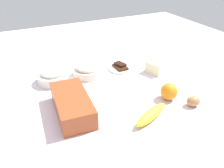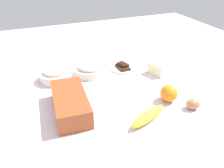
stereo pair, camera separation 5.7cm
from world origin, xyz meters
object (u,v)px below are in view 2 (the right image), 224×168
at_px(flour_bowl, 89,69).
at_px(banana, 148,116).
at_px(sugar_bowl, 55,74).
at_px(butter_block, 158,69).
at_px(egg_near_butter, 193,104).
at_px(loaf_pan, 70,103).
at_px(orange_fruit, 169,93).
at_px(chocolate_plate, 123,68).

height_order(flour_bowl, banana, flour_bowl).
relative_size(sugar_bowl, butter_block, 1.67).
relative_size(sugar_bowl, egg_near_butter, 2.52).
height_order(loaf_pan, orange_fruit, loaf_pan).
xyz_separation_m(sugar_bowl, butter_block, (-0.13, -0.52, -0.00)).
distance_m(flour_bowl, butter_block, 0.36).
bearing_deg(banana, chocolate_plate, -11.51).
relative_size(banana, egg_near_butter, 3.18).
relative_size(orange_fruit, chocolate_plate, 0.58).
distance_m(flour_bowl, orange_fruit, 0.44).
xyz_separation_m(orange_fruit, chocolate_plate, (0.35, 0.06, -0.03)).
xyz_separation_m(banana, egg_near_butter, (-0.00, -0.21, 0.00)).
relative_size(loaf_pan, egg_near_butter, 4.84).
xyz_separation_m(banana, butter_block, (0.32, -0.24, 0.01)).
distance_m(loaf_pan, banana, 0.32).
bearing_deg(butter_block, egg_near_butter, 174.79).
distance_m(sugar_bowl, egg_near_butter, 0.67).
bearing_deg(orange_fruit, banana, 119.96).
bearing_deg(orange_fruit, loaf_pan, 78.48).
xyz_separation_m(flour_bowl, chocolate_plate, (-0.01, -0.19, -0.02)).
relative_size(flour_bowl, egg_near_butter, 2.51).
height_order(flour_bowl, butter_block, flour_bowl).
bearing_deg(sugar_bowl, orange_fruit, -130.88).
height_order(loaf_pan, chocolate_plate, loaf_pan).
distance_m(sugar_bowl, orange_fruit, 0.57).
height_order(banana, chocolate_plate, banana).
distance_m(butter_block, chocolate_plate, 0.19).
bearing_deg(butter_block, flour_bowl, 69.60).
relative_size(loaf_pan, orange_fruit, 3.84).
distance_m(sugar_bowl, banana, 0.54).
relative_size(sugar_bowl, orange_fruit, 2.00).
bearing_deg(orange_fruit, sugar_bowl, 49.12).
bearing_deg(sugar_bowl, chocolate_plate, -92.91).
height_order(egg_near_butter, chocolate_plate, egg_near_butter).
xyz_separation_m(orange_fruit, egg_near_butter, (-0.09, -0.06, -0.01)).
height_order(butter_block, chocolate_plate, butter_block).
bearing_deg(loaf_pan, orange_fruit, -97.29).
height_order(orange_fruit, egg_near_butter, orange_fruit).
height_order(sugar_bowl, chocolate_plate, sugar_bowl).
distance_m(loaf_pan, chocolate_plate, 0.45).
height_order(sugar_bowl, egg_near_butter, sugar_bowl).
xyz_separation_m(flour_bowl, orange_fruit, (-0.36, -0.25, 0.01)).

